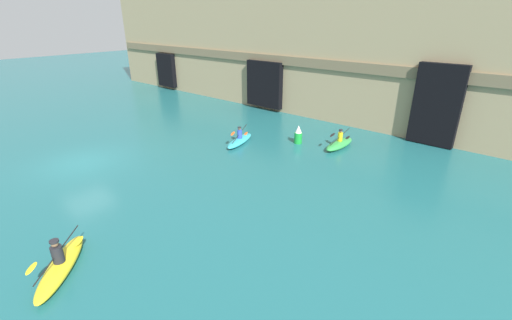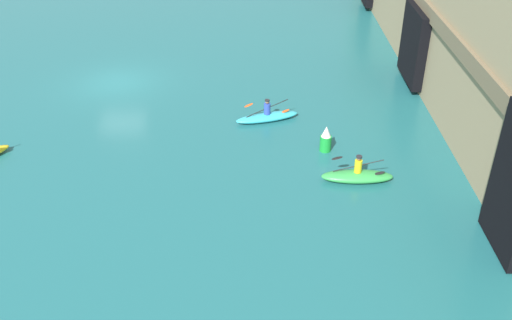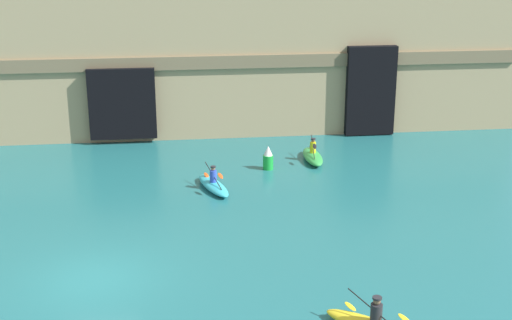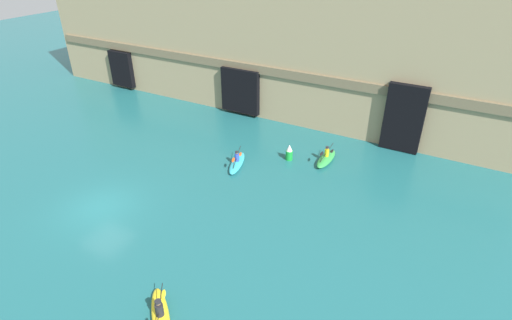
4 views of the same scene
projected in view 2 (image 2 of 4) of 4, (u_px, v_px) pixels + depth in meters
ground_plane at (118, 82)px, 30.47m from camera, size 120.00×120.00×0.00m
kayak_green at (357, 176)px, 22.27m from camera, size 0.84×2.81×1.15m
kayak_cyan at (267, 116)px, 26.63m from camera, size 1.62×3.10×1.07m
marker_buoy at (326, 140)px, 24.12m from camera, size 0.49×0.49×1.16m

